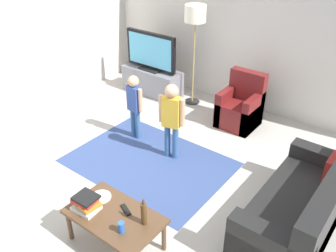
{
  "coord_description": "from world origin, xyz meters",
  "views": [
    {
      "loc": [
        2.52,
        -2.67,
        3.11
      ],
      "look_at": [
        0.0,
        0.6,
        0.65
      ],
      "focal_mm": 38.84,
      "sensor_mm": 36.0,
      "label": 1
    }
  ],
  "objects_px": {
    "tv": "(151,52)",
    "floor_lamp": "(195,19)",
    "bottle": "(144,213)",
    "child_near_tv": "(134,101)",
    "plate": "(101,197)",
    "child_center": "(172,115)",
    "couch": "(305,210)",
    "book_stack": "(86,203)",
    "tv_remote": "(126,210)",
    "tv_stand": "(152,81)",
    "coffee_table": "(115,218)",
    "armchair": "(241,108)",
    "soda_can": "(121,227)"
  },
  "relations": [
    {
      "from": "tv",
      "to": "floor_lamp",
      "type": "bearing_deg",
      "value": 11.6
    },
    {
      "from": "tv",
      "to": "floor_lamp",
      "type": "xyz_separation_m",
      "value": [
        0.84,
        0.17,
        0.7
      ]
    },
    {
      "from": "bottle",
      "to": "child_center",
      "type": "bearing_deg",
      "value": 118.19
    },
    {
      "from": "tv_remote",
      "to": "coffee_table",
      "type": "bearing_deg",
      "value": -89.21
    },
    {
      "from": "couch",
      "to": "bottle",
      "type": "distance_m",
      "value": 1.78
    },
    {
      "from": "book_stack",
      "to": "tv_remote",
      "type": "height_order",
      "value": "book_stack"
    },
    {
      "from": "tv",
      "to": "armchair",
      "type": "xyz_separation_m",
      "value": [
        1.94,
        -0.02,
        -0.55
      ]
    },
    {
      "from": "coffee_table",
      "to": "book_stack",
      "type": "bearing_deg",
      "value": -158.04
    },
    {
      "from": "armchair",
      "to": "child_center",
      "type": "height_order",
      "value": "child_center"
    },
    {
      "from": "couch",
      "to": "book_stack",
      "type": "relative_size",
      "value": 5.94
    },
    {
      "from": "floor_lamp",
      "to": "tv_remote",
      "type": "relative_size",
      "value": 10.47
    },
    {
      "from": "child_center",
      "to": "tv_remote",
      "type": "relative_size",
      "value": 6.75
    },
    {
      "from": "bottle",
      "to": "plate",
      "type": "xyz_separation_m",
      "value": [
        -0.62,
        0.0,
        -0.12
      ]
    },
    {
      "from": "floor_lamp",
      "to": "bottle",
      "type": "distance_m",
      "value": 3.7
    },
    {
      "from": "tv_stand",
      "to": "tv",
      "type": "height_order",
      "value": "tv"
    },
    {
      "from": "coffee_table",
      "to": "floor_lamp",
      "type": "bearing_deg",
      "value": 110.98
    },
    {
      "from": "bottle",
      "to": "child_near_tv",
      "type": "bearing_deg",
      "value": 134.3
    },
    {
      "from": "tv_stand",
      "to": "tv_remote",
      "type": "relative_size",
      "value": 7.06
    },
    {
      "from": "armchair",
      "to": "floor_lamp",
      "type": "bearing_deg",
      "value": 170.07
    },
    {
      "from": "book_stack",
      "to": "plate",
      "type": "distance_m",
      "value": 0.23
    },
    {
      "from": "plate",
      "to": "bottle",
      "type": "bearing_deg",
      "value": -0.0
    },
    {
      "from": "coffee_table",
      "to": "child_near_tv",
      "type": "bearing_deg",
      "value": 126.36
    },
    {
      "from": "book_stack",
      "to": "tv_remote",
      "type": "xyz_separation_m",
      "value": [
        0.33,
        0.23,
        -0.08
      ]
    },
    {
      "from": "armchair",
      "to": "soda_can",
      "type": "distance_m",
      "value": 3.25
    },
    {
      "from": "tv_stand",
      "to": "floor_lamp",
      "type": "xyz_separation_m",
      "value": [
        0.84,
        0.15,
        1.3
      ]
    },
    {
      "from": "floor_lamp",
      "to": "soda_can",
      "type": "xyz_separation_m",
      "value": [
        1.48,
        -3.41,
        -1.06
      ]
    },
    {
      "from": "floor_lamp",
      "to": "coffee_table",
      "type": "bearing_deg",
      "value": -69.02
    },
    {
      "from": "floor_lamp",
      "to": "plate",
      "type": "xyz_separation_m",
      "value": [
        0.96,
        -3.19,
        -1.12
      ]
    },
    {
      "from": "armchair",
      "to": "tv_stand",
      "type": "bearing_deg",
      "value": 178.83
    },
    {
      "from": "child_center",
      "to": "book_stack",
      "type": "height_order",
      "value": "child_center"
    },
    {
      "from": "floor_lamp",
      "to": "child_near_tv",
      "type": "xyz_separation_m",
      "value": [
        -0.02,
        -1.55,
        -0.92
      ]
    },
    {
      "from": "floor_lamp",
      "to": "child_center",
      "type": "xyz_separation_m",
      "value": [
        0.75,
        -1.64,
        -0.85
      ]
    },
    {
      "from": "book_stack",
      "to": "bottle",
      "type": "bearing_deg",
      "value": 19.55
    },
    {
      "from": "child_near_tv",
      "to": "tv_remote",
      "type": "height_order",
      "value": "child_near_tv"
    },
    {
      "from": "tv",
      "to": "couch",
      "type": "xyz_separation_m",
      "value": [
        3.6,
        -1.72,
        -0.56
      ]
    },
    {
      "from": "couch",
      "to": "armchair",
      "type": "bearing_deg",
      "value": 134.49
    },
    {
      "from": "book_stack",
      "to": "soda_can",
      "type": "bearing_deg",
      "value": -0.62
    },
    {
      "from": "armchair",
      "to": "tv_remote",
      "type": "xyz_separation_m",
      "value": [
        0.22,
        -2.98,
        0.13
      ]
    },
    {
      "from": "tv",
      "to": "bottle",
      "type": "relative_size",
      "value": 3.5
    },
    {
      "from": "couch",
      "to": "book_stack",
      "type": "xyz_separation_m",
      "value": [
        -1.78,
        -1.52,
        0.22
      ]
    },
    {
      "from": "couch",
      "to": "plate",
      "type": "bearing_deg",
      "value": -144.07
    },
    {
      "from": "bottle",
      "to": "soda_can",
      "type": "relative_size",
      "value": 2.62
    },
    {
      "from": "book_stack",
      "to": "soda_can",
      "type": "height_order",
      "value": "book_stack"
    },
    {
      "from": "child_center",
      "to": "tv_remote",
      "type": "bearing_deg",
      "value": -69.88
    },
    {
      "from": "book_stack",
      "to": "bottle",
      "type": "relative_size",
      "value": 0.97
    },
    {
      "from": "tv",
      "to": "couch",
      "type": "distance_m",
      "value": 4.03
    },
    {
      "from": "plate",
      "to": "book_stack",
      "type": "bearing_deg",
      "value": -85.82
    },
    {
      "from": "child_near_tv",
      "to": "plate",
      "type": "distance_m",
      "value": 1.92
    },
    {
      "from": "floor_lamp",
      "to": "tv_stand",
      "type": "bearing_deg",
      "value": -169.77
    },
    {
      "from": "floor_lamp",
      "to": "soda_can",
      "type": "distance_m",
      "value": 3.87
    }
  ]
}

